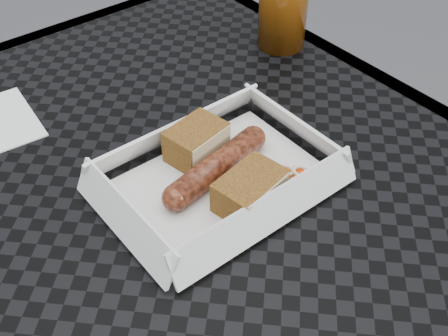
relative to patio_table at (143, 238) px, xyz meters
The scene contains 6 objects.
patio_table is the anchor object (origin of this frame).
food_tray 0.12m from the patio_table, 29.16° to the right, with size 0.22×0.15×0.00m, color white.
bratwurst 0.13m from the patio_table, 24.50° to the right, with size 0.16×0.05×0.03m.
bread_near 0.13m from the patio_table, ahead, with size 0.06×0.05×0.04m, color brown.
bread_far 0.16m from the patio_table, 47.54° to the right, with size 0.07×0.05×0.04m, color brown.
veg_garnish 0.19m from the patio_table, 31.80° to the right, with size 0.03×0.03×0.00m.
Camera 1 is at (-0.19, -0.40, 1.18)m, focal length 45.00 mm.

